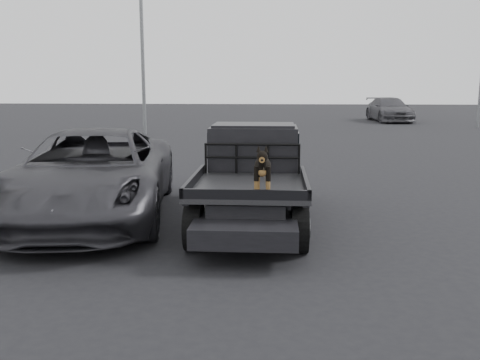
# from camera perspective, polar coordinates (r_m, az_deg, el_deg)

# --- Properties ---
(ground) EXTENTS (120.00, 120.00, 0.00)m
(ground) POSITION_cam_1_polar(r_m,az_deg,el_deg) (8.51, 2.80, -7.52)
(ground) COLOR black
(ground) RESTS_ON ground
(flatbed_ute) EXTENTS (2.00, 5.40, 0.92)m
(flatbed_ute) POSITION_cam_1_polar(r_m,az_deg,el_deg) (10.00, 1.23, -2.07)
(flatbed_ute) COLOR black
(flatbed_ute) RESTS_ON ground
(ute_cab) EXTENTS (1.72, 1.30, 0.88)m
(ute_cab) POSITION_cam_1_polar(r_m,az_deg,el_deg) (10.79, 1.48, 3.68)
(ute_cab) COLOR black
(ute_cab) RESTS_ON flatbed_ute
(headache_rack) EXTENTS (1.80, 0.08, 0.55)m
(headache_rack) POSITION_cam_1_polar(r_m,az_deg,el_deg) (10.07, 1.30, 2.26)
(headache_rack) COLOR black
(headache_rack) RESTS_ON flatbed_ute
(dog) EXTENTS (0.32, 0.60, 0.74)m
(dog) POSITION_cam_1_polar(r_m,az_deg,el_deg) (8.21, 2.43, 1.08)
(dog) COLOR black
(dog) RESTS_ON flatbed_ute
(parked_suv) EXTENTS (3.66, 6.48, 1.71)m
(parked_suv) POSITION_cam_1_polar(r_m,az_deg,el_deg) (10.80, -15.51, 0.60)
(parked_suv) COLOR #323237
(parked_suv) RESTS_ON ground
(distant_car_b) EXTENTS (2.69, 5.75, 1.62)m
(distant_car_b) POSITION_cam_1_polar(r_m,az_deg,el_deg) (38.46, 15.64, 7.25)
(distant_car_b) COLOR #4A494E
(distant_car_b) RESTS_ON ground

